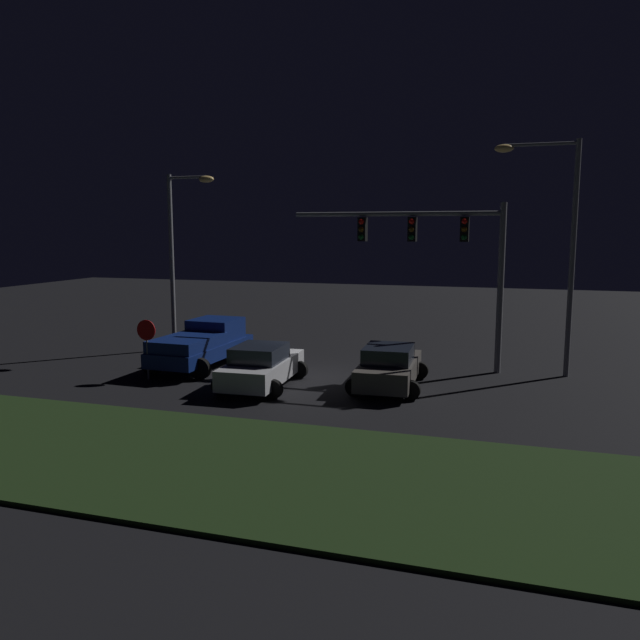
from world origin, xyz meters
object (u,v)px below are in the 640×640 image
(pickup_truck, at_px, (204,342))
(stop_sign, at_px, (147,338))
(car_sedan, at_px, (261,366))
(street_lamp_right, at_px, (557,230))
(car_sedan_far, at_px, (389,367))
(street_lamp_left, at_px, (180,241))
(traffic_signal_gantry, at_px, (437,245))

(pickup_truck, xyz_separation_m, stop_sign, (-0.88, -2.73, 0.56))
(car_sedan, xyz_separation_m, street_lamp_right, (9.76, 4.86, 4.74))
(car_sedan, relative_size, car_sedan_far, 1.00)
(car_sedan_far, height_order, street_lamp_left, street_lamp_left)
(car_sedan, bearing_deg, traffic_signal_gantry, -51.56)
(car_sedan_far, distance_m, traffic_signal_gantry, 5.56)
(car_sedan, bearing_deg, street_lamp_left, 46.59)
(car_sedan, xyz_separation_m, street_lamp_left, (-6.09, 5.25, 4.24))
(car_sedan_far, bearing_deg, street_lamp_left, 65.99)
(car_sedan, height_order, stop_sign, stop_sign)
(traffic_signal_gantry, height_order, stop_sign, traffic_signal_gantry)
(car_sedan_far, bearing_deg, stop_sign, 96.82)
(car_sedan_far, height_order, traffic_signal_gantry, traffic_signal_gantry)
(street_lamp_left, relative_size, street_lamp_right, 0.91)
(street_lamp_right, height_order, stop_sign, street_lamp_right)
(pickup_truck, relative_size, traffic_signal_gantry, 0.66)
(street_lamp_left, bearing_deg, car_sedan_far, -21.28)
(pickup_truck, relative_size, car_sedan, 1.22)
(car_sedan_far, bearing_deg, street_lamp_right, -58.89)
(pickup_truck, height_order, traffic_signal_gantry, traffic_signal_gantry)
(traffic_signal_gantry, relative_size, street_lamp_left, 1.05)
(car_sedan, bearing_deg, car_sedan_far, -77.04)
(street_lamp_left, bearing_deg, stop_sign, -73.15)
(pickup_truck, bearing_deg, street_lamp_right, -77.96)
(car_sedan_far, relative_size, traffic_signal_gantry, 0.54)
(stop_sign, bearing_deg, car_sedan_far, 9.55)
(car_sedan_far, bearing_deg, car_sedan, 102.86)
(pickup_truck, height_order, street_lamp_right, street_lamp_right)
(pickup_truck, xyz_separation_m, car_sedan_far, (7.84, -1.26, -0.26))
(car_sedan_far, distance_m, street_lamp_right, 8.10)
(car_sedan_far, distance_m, stop_sign, 8.88)
(street_lamp_right, relative_size, stop_sign, 3.91)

